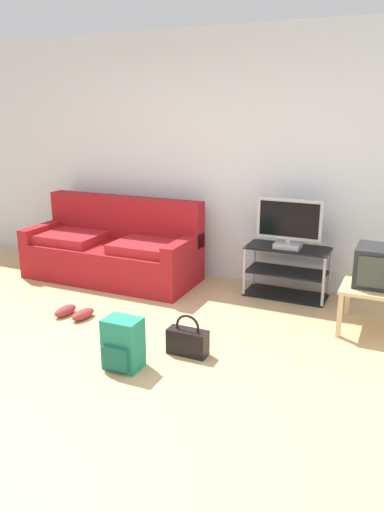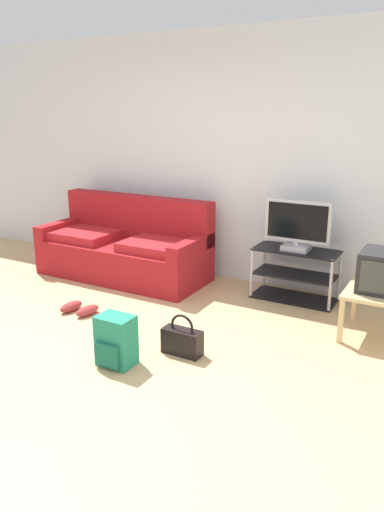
{
  "view_description": "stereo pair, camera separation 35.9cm",
  "coord_description": "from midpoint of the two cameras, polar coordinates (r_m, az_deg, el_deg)",
  "views": [
    {
      "loc": [
        2.05,
        -2.73,
        1.87
      ],
      "look_at": [
        0.38,
        0.97,
        0.67
      ],
      "focal_mm": 34.8,
      "sensor_mm": 36.0,
      "label": 1
    },
    {
      "loc": [
        2.37,
        -2.57,
        1.87
      ],
      "look_at": [
        0.38,
        0.97,
        0.67
      ],
      "focal_mm": 34.8,
      "sensor_mm": 36.0,
      "label": 2
    }
  ],
  "objects": [
    {
      "name": "ground_plane",
      "position": [
        3.93,
        -9.46,
        -12.36
      ],
      "size": [
        9.0,
        9.8,
        0.02
      ],
      "primitive_type": "cube",
      "color": "tan"
    },
    {
      "name": "sneakers_pair",
      "position": [
        4.85,
        -10.79,
        -5.98
      ],
      "size": [
        0.35,
        0.27,
        0.09
      ],
      "color": "#993333",
      "rests_on": "ground_plane"
    },
    {
      "name": "backpack",
      "position": [
        3.82,
        -6.05,
        -9.73
      ],
      "size": [
        0.27,
        0.27,
        0.39
      ],
      "rotation": [
        0.0,
        0.0,
        -0.25
      ],
      "color": "#238466",
      "rests_on": "ground_plane"
    },
    {
      "name": "flat_tv",
      "position": [
        5.02,
        14.05,
        3.35
      ],
      "size": [
        0.66,
        0.22,
        0.5
      ],
      "color": "#B2B2B7",
      "rests_on": "tv_stand"
    },
    {
      "name": "side_table",
      "position": [
        4.52,
        23.21,
        -4.44
      ],
      "size": [
        0.59,
        0.59,
        0.42
      ],
      "color": "tan",
      "rests_on": "ground_plane"
    },
    {
      "name": "handbag",
      "position": [
        3.98,
        1.48,
        -9.74
      ],
      "size": [
        0.32,
        0.13,
        0.34
      ],
      "rotation": [
        0.0,
        0.0,
        0.2
      ],
      "color": "black",
      "rests_on": "ground_plane"
    },
    {
      "name": "couch",
      "position": [
        5.76,
        -5.87,
        0.85
      ],
      "size": [
        1.96,
        0.82,
        0.91
      ],
      "color": "maroon",
      "rests_on": "ground_plane"
    },
    {
      "name": "wall_back",
      "position": [
        5.59,
        5.94,
        11.03
      ],
      "size": [
        9.0,
        0.1,
        2.7
      ],
      "primitive_type": "cube",
      "color": "silver",
      "rests_on": "ground_plane"
    },
    {
      "name": "tv_stand",
      "position": [
        5.18,
        13.72,
        -2.1
      ],
      "size": [
        0.84,
        0.39,
        0.53
      ],
      "color": "black",
      "rests_on": "ground_plane"
    }
  ]
}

